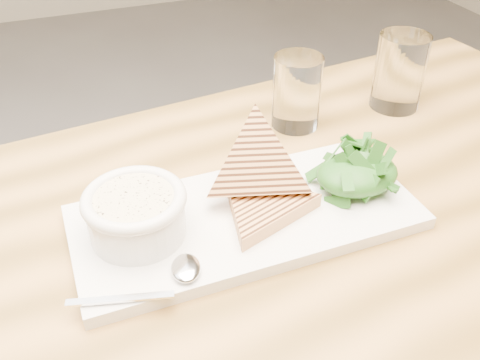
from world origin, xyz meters
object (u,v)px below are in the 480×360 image
object	(u,v)px
table_top	(337,232)
glass_near	(297,92)
platter	(246,217)
glass_far	(399,72)
soup_bowl	(137,219)

from	to	relation	value
table_top	glass_near	xyz separation A→B (m)	(0.05, 0.23, 0.08)
table_top	platter	xyz separation A→B (m)	(-0.11, 0.04, 0.03)
glass_near	glass_far	xyz separation A→B (m)	(0.18, -0.00, 0.00)
table_top	glass_near	size ratio (longest dim) A/B	9.92
platter	soup_bowl	size ratio (longest dim) A/B	3.80
soup_bowl	glass_near	distance (m)	0.34
platter	glass_far	bearing A→B (deg)	28.67
platter	glass_near	bearing A→B (deg)	50.14
table_top	soup_bowl	size ratio (longest dim) A/B	10.21
soup_bowl	glass_far	distance (m)	0.50
table_top	soup_bowl	bearing A→B (deg)	168.80
soup_bowl	platter	bearing A→B (deg)	-4.35
soup_bowl	table_top	bearing A→B (deg)	-11.20
soup_bowl	glass_near	size ratio (longest dim) A/B	0.97
glass_near	glass_far	distance (m)	0.18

